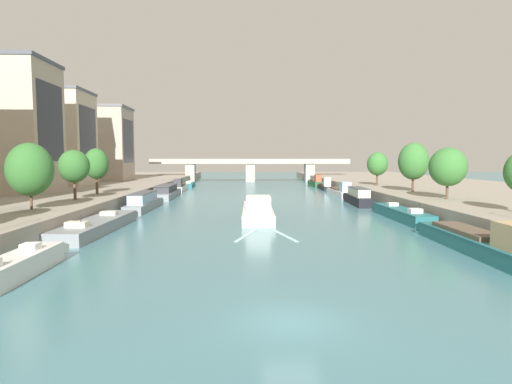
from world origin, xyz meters
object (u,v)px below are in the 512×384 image
at_px(moored_boat_left_second, 16,266).
at_px(tree_right_midway, 377,164).
at_px(moored_boat_right_second, 340,191).
at_px(tree_left_nearest, 30,169).
at_px(moored_boat_right_far, 480,241).
at_px(bridge_far, 250,167).
at_px(moored_boat_left_near, 98,225).
at_px(moored_boat_left_far, 144,202).
at_px(moored_boat_left_lone, 189,185).
at_px(barge_midriver, 258,210).
at_px(tree_left_far, 74,166).
at_px(moored_boat_left_gap_after, 167,192).
at_px(moored_boat_right_gap_after, 315,183).
at_px(moored_boat_right_lone, 358,197).
at_px(tree_right_second, 448,167).
at_px(tree_left_third, 96,164).
at_px(moored_boat_left_midway, 180,187).
at_px(moored_boat_right_near, 325,186).
at_px(moored_boat_right_midway, 401,214).
at_px(tree_right_nearest, 413,161).

distance_m(moored_boat_left_second, tree_right_midway, 65.03).
bearing_deg(moored_boat_right_second, tree_left_nearest, -136.71).
height_order(moored_boat_right_far, tree_right_midway, tree_right_midway).
bearing_deg(bridge_far, moored_boat_left_near, -100.78).
distance_m(moored_boat_left_far, moored_boat_left_lone, 46.72).
bearing_deg(barge_midriver, tree_left_far, 176.04).
bearing_deg(moored_boat_left_gap_after, moored_boat_right_gap_after, 42.30).
relative_size(moored_boat_left_lone, moored_boat_right_gap_after, 0.91).
relative_size(moored_boat_left_second, moored_boat_right_lone, 0.84).
distance_m(moored_boat_left_gap_after, tree_right_second, 47.10).
xyz_separation_m(moored_boat_left_far, tree_left_nearest, (-7.06, -16.59, 5.00)).
xyz_separation_m(moored_boat_left_near, tree_left_third, (-6.42, 18.48, 5.75)).
height_order(moored_boat_right_second, tree_left_far, tree_left_far).
xyz_separation_m(moored_boat_left_midway, moored_boat_right_near, (32.47, 2.55, 0.01)).
distance_m(moored_boat_right_far, moored_boat_right_near, 63.50).
xyz_separation_m(moored_boat_right_near, tree_left_far, (-39.14, -42.66, 5.28)).
distance_m(moored_boat_left_lone, bridge_far, 27.26).
distance_m(barge_midriver, moored_boat_right_midway, 16.82).
bearing_deg(tree_right_midway, moored_boat_right_near, 110.71).
relative_size(moored_boat_left_near, moored_boat_left_lone, 1.59).
bearing_deg(tree_left_far, tree_right_nearest, 13.38).
height_order(moored_boat_left_lone, tree_left_third, tree_left_third).
bearing_deg(tree_right_midway, bridge_far, 114.68).
bearing_deg(barge_midriver, moored_boat_left_gap_after, 120.85).
bearing_deg(tree_left_far, tree_right_midway, 29.42).
height_order(moored_boat_right_lone, bridge_far, bridge_far).
height_order(barge_midriver, moored_boat_right_second, barge_midriver).
bearing_deg(tree_right_second, tree_right_nearest, 87.65).
xyz_separation_m(moored_boat_left_midway, tree_left_third, (-6.84, -32.02, 5.49)).
distance_m(moored_boat_left_gap_after, moored_boat_right_gap_after, 43.91).
relative_size(moored_boat_left_near, tree_left_far, 2.70).
relative_size(moored_boat_right_near, bridge_far, 0.17).
xyz_separation_m(barge_midriver, moored_boat_right_gap_after, (16.70, 55.97, 0.05)).
distance_m(moored_boat_left_second, tree_left_third, 35.69).
xyz_separation_m(barge_midriver, tree_right_second, (23.52, 0.94, 5.15)).
bearing_deg(tree_left_nearest, moored_boat_left_near, -5.97).
bearing_deg(moored_boat_right_lone, tree_left_third, -173.45).
bearing_deg(tree_right_second, tree_left_far, 179.25).
relative_size(moored_boat_left_far, tree_right_midway, 2.25).
bearing_deg(barge_midriver, moored_boat_left_lone, 105.52).
bearing_deg(moored_boat_right_lone, moored_boat_right_far, -89.94).
distance_m(moored_boat_left_far, moored_boat_right_midway, 33.91).
distance_m(barge_midriver, moored_boat_left_midway, 44.47).
xyz_separation_m(moored_boat_left_far, moored_boat_right_near, (32.46, 35.76, -0.16)).
bearing_deg(moored_boat_right_midway, bridge_far, 101.70).
bearing_deg(tree_right_nearest, tree_left_far, -166.62).
xyz_separation_m(moored_boat_left_gap_after, tree_right_midway, (39.06, 0.82, 5.10)).
height_order(barge_midriver, moored_boat_left_midway, barge_midriver).
distance_m(moored_boat_left_gap_after, tree_right_midway, 39.40).
height_order(moored_boat_left_second, tree_right_nearest, tree_right_nearest).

